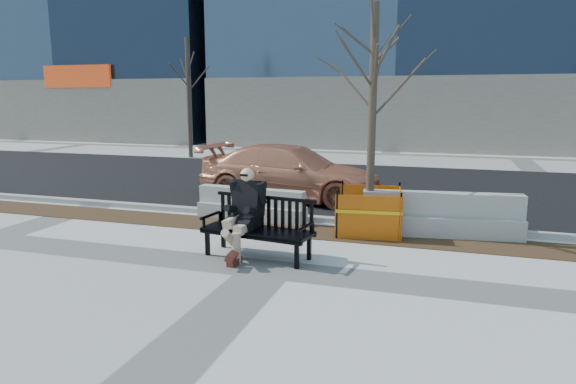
# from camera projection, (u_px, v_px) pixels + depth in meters

# --- Properties ---
(ground) EXTENTS (120.00, 120.00, 0.00)m
(ground) POSITION_uv_depth(u_px,v_px,m) (268.00, 269.00, 8.75)
(ground) COLOR beige
(ground) RESTS_ON ground
(mulch_strip) EXTENTS (40.00, 1.20, 0.02)m
(mulch_strip) POSITION_uv_depth(u_px,v_px,m) (308.00, 231.00, 11.19)
(mulch_strip) COLOR #47301C
(mulch_strip) RESTS_ON ground
(asphalt_street) EXTENTS (60.00, 10.40, 0.01)m
(asphalt_street) POSITION_uv_depth(u_px,v_px,m) (356.00, 185.00, 17.00)
(asphalt_street) COLOR black
(asphalt_street) RESTS_ON ground
(curb) EXTENTS (60.00, 0.25, 0.12)m
(curb) POSITION_uv_depth(u_px,v_px,m) (318.00, 219.00, 12.07)
(curb) COLOR #9E9B93
(curb) RESTS_ON ground
(bench) EXTENTS (2.19, 1.03, 1.12)m
(bench) POSITION_uv_depth(u_px,v_px,m) (258.00, 257.00, 9.40)
(bench) COLOR black
(bench) RESTS_ON ground
(seated_man) EXTENTS (0.86, 1.26, 1.65)m
(seated_man) POSITION_uv_depth(u_px,v_px,m) (245.00, 254.00, 9.57)
(seated_man) COLOR black
(seated_man) RESTS_ON ground
(tree_fence) EXTENTS (2.28, 2.28, 5.15)m
(tree_fence) POSITION_uv_depth(u_px,v_px,m) (369.00, 232.00, 11.11)
(tree_fence) COLOR orange
(tree_fence) RESTS_ON ground
(sedan) EXTENTS (5.54, 2.65, 1.56)m
(sedan) POSITION_uv_depth(u_px,v_px,m) (291.00, 199.00, 14.74)
(sedan) COLOR #CB7B58
(sedan) RESTS_ON ground
(jersey_barrier_left) EXTENTS (2.74, 0.75, 0.77)m
(jersey_barrier_left) POSITION_uv_depth(u_px,v_px,m) (251.00, 219.00, 12.31)
(jersey_barrier_left) COLOR #AAA79F
(jersey_barrier_left) RESTS_ON ground
(jersey_barrier_right) EXTENTS (3.35, 1.07, 0.95)m
(jersey_barrier_right) POSITION_uv_depth(u_px,v_px,m) (440.00, 235.00, 10.87)
(jersey_barrier_right) COLOR #9F9D95
(jersey_barrier_right) RESTS_ON ground
(far_tree_left) EXTENTS (2.53, 2.53, 6.12)m
(far_tree_left) POSITION_uv_depth(u_px,v_px,m) (191.00, 157.00, 24.90)
(far_tree_left) COLOR #4A3B2F
(far_tree_left) RESTS_ON ground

